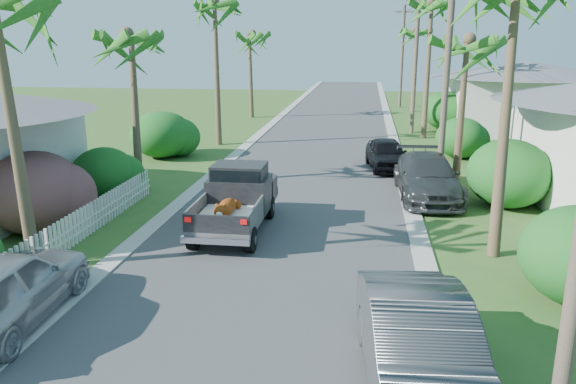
# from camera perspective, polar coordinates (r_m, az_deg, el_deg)

# --- Properties ---
(ground) EXTENTS (120.00, 120.00, 0.00)m
(ground) POSITION_cam_1_polar(r_m,az_deg,el_deg) (11.81, -5.81, -15.17)
(ground) COLOR #325B22
(ground) RESTS_ON ground
(road) EXTENTS (8.00, 100.00, 0.02)m
(road) POSITION_cam_1_polar(r_m,az_deg,el_deg) (35.48, 3.69, 5.47)
(road) COLOR #38383A
(road) RESTS_ON ground
(curb_left) EXTENTS (0.60, 100.00, 0.06)m
(curb_left) POSITION_cam_1_polar(r_m,az_deg,el_deg) (36.04, -3.17, 5.67)
(curb_left) COLOR #A5A39E
(curb_left) RESTS_ON ground
(curb_right) EXTENTS (0.60, 100.00, 0.06)m
(curb_right) POSITION_cam_1_polar(r_m,az_deg,el_deg) (35.43, 10.67, 5.26)
(curb_right) COLOR #A5A39E
(curb_right) RESTS_ON ground
(pickup_truck) EXTENTS (1.98, 5.12, 2.06)m
(pickup_truck) POSITION_cam_1_polar(r_m,az_deg,el_deg) (18.36, -5.11, -0.52)
(pickup_truck) COLOR black
(pickup_truck) RESTS_ON ground
(parked_car_rn) EXTENTS (2.30, 5.27, 1.68)m
(parked_car_rn) POSITION_cam_1_polar(r_m,az_deg,el_deg) (10.22, 13.26, -15.25)
(parked_car_rn) COLOR #34383A
(parked_car_rn) RESTS_ON ground
(parked_car_rm) EXTENTS (2.52, 5.67, 1.62)m
(parked_car_rm) POSITION_cam_1_polar(r_m,az_deg,el_deg) (22.48, 13.97, 1.47)
(parked_car_rm) COLOR #2E3133
(parked_car_rm) RESTS_ON ground
(parked_car_rf) EXTENTS (2.26, 4.40, 1.43)m
(parked_car_rf) POSITION_cam_1_polar(r_m,az_deg,el_deg) (27.18, 10.00, 3.81)
(parked_car_rf) COLOR black
(parked_car_rf) RESTS_ON ground
(parked_car_ln) EXTENTS (2.21, 5.02, 1.68)m
(parked_car_ln) POSITION_cam_1_polar(r_m,az_deg,el_deg) (13.52, -27.01, -8.80)
(parked_car_ln) COLOR #B1B2B9
(parked_car_ln) RESTS_ON ground
(palm_l_b) EXTENTS (4.40, 4.40, 7.40)m
(palm_l_b) POSITION_cam_1_polar(r_m,az_deg,el_deg) (23.80, -15.77, 15.08)
(palm_l_b) COLOR brown
(palm_l_b) RESTS_ON ground
(palm_l_c) EXTENTS (4.40, 4.40, 9.20)m
(palm_l_c) POSITION_cam_1_polar(r_m,az_deg,el_deg) (33.07, -7.47, 18.42)
(palm_l_c) COLOR brown
(palm_l_c) RESTS_ON ground
(palm_l_d) EXTENTS (4.40, 4.40, 7.70)m
(palm_l_d) POSITION_cam_1_polar(r_m,az_deg,el_deg) (44.81, -3.89, 15.74)
(palm_l_d) COLOR brown
(palm_l_d) RESTS_ON ground
(palm_r_b) EXTENTS (4.40, 4.40, 7.20)m
(palm_r_b) POSITION_cam_1_polar(r_m,az_deg,el_deg) (25.22, 17.74, 14.46)
(palm_r_b) COLOR brown
(palm_r_b) RESTS_ON ground
(palm_r_c) EXTENTS (4.40, 4.40, 9.40)m
(palm_r_c) POSITION_cam_1_polar(r_m,az_deg,el_deg) (36.14, 14.42, 18.12)
(palm_r_c) COLOR brown
(palm_r_c) RESTS_ON ground
(palm_r_d) EXTENTS (4.40, 4.40, 8.00)m
(palm_r_d) POSITION_cam_1_polar(r_m,az_deg,el_deg) (50.05, 12.92, 15.68)
(palm_r_d) COLOR brown
(palm_r_d) RESTS_ON ground
(shrub_l_b) EXTENTS (3.00, 3.30, 2.60)m
(shrub_l_b) POSITION_cam_1_polar(r_m,az_deg,el_deg) (19.52, -24.38, -0.01)
(shrub_l_b) COLOR #AD1855
(shrub_l_b) RESTS_ON ground
(shrub_l_c) EXTENTS (2.40, 2.64, 2.00)m
(shrub_l_c) POSITION_cam_1_polar(r_m,az_deg,el_deg) (22.78, -18.20, 1.83)
(shrub_l_c) COLOR #15491B
(shrub_l_c) RESTS_ON ground
(shrub_l_d) EXTENTS (3.20, 3.52, 2.40)m
(shrub_l_d) POSITION_cam_1_polar(r_m,az_deg,el_deg) (30.19, -12.71, 5.72)
(shrub_l_d) COLOR #15491B
(shrub_l_d) RESTS_ON ground
(shrub_r_b) EXTENTS (3.00, 3.30, 2.50)m
(shrub_r_b) POSITION_cam_1_polar(r_m,az_deg,el_deg) (22.05, 21.51, 1.77)
(shrub_r_b) COLOR #15491B
(shrub_r_b) RESTS_ON ground
(shrub_r_c) EXTENTS (2.60, 2.86, 2.10)m
(shrub_r_c) POSITION_cam_1_polar(r_m,az_deg,el_deg) (30.69, 17.16, 5.28)
(shrub_r_c) COLOR #15491B
(shrub_r_c) RESTS_ON ground
(shrub_r_d) EXTENTS (3.20, 3.52, 2.60)m
(shrub_r_d) POSITION_cam_1_polar(r_m,az_deg,el_deg) (40.53, 15.74, 7.99)
(shrub_r_d) COLOR #15491B
(shrub_r_d) RESTS_ON ground
(picket_fence) EXTENTS (0.10, 11.00, 1.00)m
(picket_fence) POSITION_cam_1_polar(r_m,az_deg,el_deg) (18.42, -20.17, -3.02)
(picket_fence) COLOR white
(picket_fence) RESTS_ON ground
(house_right_far) EXTENTS (9.00, 8.00, 4.60)m
(house_right_far) POSITION_cam_1_polar(r_m,az_deg,el_deg) (41.42, 22.76, 8.68)
(house_right_far) COLOR silver
(house_right_far) RESTS_ON ground
(utility_pole_b) EXTENTS (1.60, 0.26, 9.00)m
(utility_pole_b) POSITION_cam_1_polar(r_m,az_deg,el_deg) (23.13, 15.80, 11.25)
(utility_pole_b) COLOR brown
(utility_pole_b) RESTS_ON ground
(utility_pole_c) EXTENTS (1.60, 0.26, 9.00)m
(utility_pole_c) POSITION_cam_1_polar(r_m,az_deg,el_deg) (38.04, 12.82, 12.74)
(utility_pole_c) COLOR brown
(utility_pole_c) RESTS_ON ground
(utility_pole_d) EXTENTS (1.60, 0.26, 9.00)m
(utility_pole_d) POSITION_cam_1_polar(r_m,az_deg,el_deg) (53.00, 11.52, 13.39)
(utility_pole_d) COLOR brown
(utility_pole_d) RESTS_ON ground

